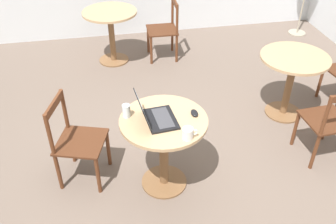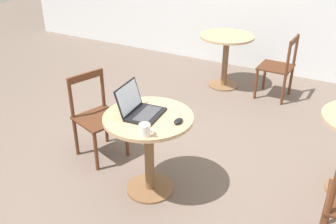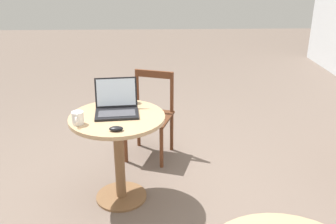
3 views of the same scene
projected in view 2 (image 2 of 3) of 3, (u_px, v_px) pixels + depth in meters
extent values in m
plane|color=#66564C|center=(160.00, 178.00, 3.52)|extent=(16.00, 16.00, 0.00)
cylinder|color=brown|center=(150.00, 188.00, 3.37)|extent=(0.42, 0.42, 0.02)
cylinder|color=brown|center=(149.00, 155.00, 3.20)|extent=(0.08, 0.08, 0.70)
cylinder|color=tan|center=(148.00, 118.00, 3.04)|extent=(0.74, 0.74, 0.03)
cylinder|color=brown|center=(223.00, 85.00, 5.43)|extent=(0.42, 0.42, 0.02)
cylinder|color=brown|center=(225.00, 62.00, 5.26)|extent=(0.08, 0.08, 0.70)
cylinder|color=tan|center=(227.00, 36.00, 5.09)|extent=(0.74, 0.74, 0.03)
cylinder|color=#562D19|center=(127.00, 138.00, 3.76)|extent=(0.04, 0.04, 0.41)
cylinder|color=#562D19|center=(96.00, 152.00, 3.54)|extent=(0.04, 0.04, 0.41)
cylinder|color=#562D19|center=(106.00, 125.00, 3.99)|extent=(0.04, 0.04, 0.41)
cylinder|color=#562D19|center=(76.00, 137.00, 3.77)|extent=(0.04, 0.04, 0.41)
cube|color=#492715|center=(99.00, 118.00, 3.66)|extent=(0.52, 0.52, 0.02)
cylinder|color=#562D19|center=(103.00, 88.00, 3.79)|extent=(0.04, 0.04, 0.41)
cylinder|color=#562D19|center=(71.00, 98.00, 3.57)|extent=(0.04, 0.04, 0.41)
cube|color=#562D19|center=(85.00, 76.00, 3.60)|extent=(0.14, 0.38, 0.07)
cylinder|color=#562D19|center=(327.00, 205.00, 2.88)|extent=(0.04, 0.04, 0.41)
cylinder|color=#562D19|center=(334.00, 188.00, 2.39)|extent=(0.04, 0.04, 0.41)
cylinder|color=#562D19|center=(256.00, 84.00, 4.96)|extent=(0.04, 0.04, 0.41)
cylinder|color=#562D19|center=(265.00, 75.00, 5.24)|extent=(0.04, 0.04, 0.41)
cylinder|color=#562D19|center=(283.00, 90.00, 4.79)|extent=(0.04, 0.04, 0.41)
cylinder|color=#562D19|center=(291.00, 80.00, 5.07)|extent=(0.04, 0.04, 0.41)
cube|color=#492715|center=(276.00, 67.00, 4.91)|extent=(0.43, 0.43, 0.02)
cylinder|color=#562D19|center=(288.00, 58.00, 4.59)|extent=(0.04, 0.04, 0.41)
cylinder|color=#562D19|center=(296.00, 50.00, 4.87)|extent=(0.04, 0.04, 0.41)
cube|color=#562D19|center=(294.00, 40.00, 4.65)|extent=(0.03, 0.39, 0.07)
cube|color=black|center=(146.00, 114.00, 3.03)|extent=(0.27, 0.35, 0.02)
cube|color=#38383D|center=(148.00, 114.00, 3.02)|extent=(0.16, 0.29, 0.00)
cube|color=black|center=(129.00, 98.00, 3.03)|extent=(0.10, 0.34, 0.23)
cube|color=silver|center=(129.00, 98.00, 3.03)|extent=(0.09, 0.31, 0.21)
ellipsoid|color=black|center=(178.00, 121.00, 2.92)|extent=(0.06, 0.10, 0.03)
cylinder|color=silver|center=(145.00, 130.00, 2.74)|extent=(0.09, 0.09, 0.09)
torus|color=silver|center=(151.00, 131.00, 2.71)|extent=(0.05, 0.01, 0.05)
cylinder|color=silver|center=(125.00, 97.00, 3.21)|extent=(0.07, 0.07, 0.11)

